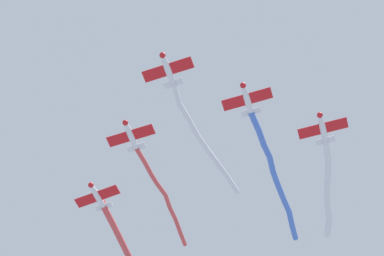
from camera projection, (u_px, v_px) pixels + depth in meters
The scene contains 9 objects.
airplane_lead at pixel (168, 70), 78.50m from camera, with size 5.60×6.25×1.72m.
smoke_trail_lead at pixel (204, 142), 83.45m from camera, with size 13.20×15.02×1.09m.
airplane_left_wing at pixel (247, 99), 80.53m from camera, with size 5.56×6.32×1.72m.
smoke_trail_left_wing at pixel (277, 181), 88.72m from camera, with size 20.28×17.26×4.51m.
airplane_right_wing at pixel (131, 135), 83.52m from camera, with size 5.60×6.25×1.72m.
smoke_trail_right_wing at pixel (164, 199), 90.31m from camera, with size 16.08×13.53×3.32m.
airplane_slot at pixel (323, 128), 82.30m from camera, with size 5.54×6.37×1.72m.
smoke_trail_slot at pixel (328, 190), 87.43m from camera, with size 15.30×8.46×1.55m.
airplane_trail at pixel (97, 196), 88.02m from camera, with size 5.82×6.03×1.72m.
Camera 1 is at (-28.45, 8.80, 5.37)m, focal length 56.24 mm.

